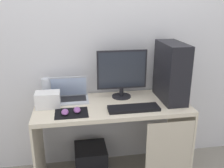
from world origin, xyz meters
TOP-DOWN VIEW (x-y plane):
  - wall_back at (0.00, 0.32)m, footprint 4.00×0.05m
  - desk at (0.02, -0.01)m, footprint 1.31×0.57m
  - pc_tower at (0.53, 0.02)m, footprint 0.18×0.42m
  - monitor at (0.11, 0.13)m, footprint 0.45×0.17m
  - laptop at (-0.37, 0.15)m, footprint 0.34×0.21m
  - speaker at (-0.56, 0.18)m, footprint 0.08×0.08m
  - projector at (-0.54, 0.02)m, footprint 0.20×0.14m
  - keyboard at (0.15, -0.15)m, footprint 0.42×0.14m
  - mousepad at (-0.35, -0.14)m, footprint 0.26×0.20m
  - mouse_left at (-0.30, -0.13)m, footprint 0.06×0.10m
  - mouse_right at (-0.40, -0.15)m, footprint 0.06×0.10m
  - subwoofer at (-0.19, 0.07)m, footprint 0.29×0.29m

SIDE VIEW (x-z plane):
  - subwoofer at x=-0.19m, z-range 0.00..0.29m
  - desk at x=0.02m, z-range 0.21..0.97m
  - mousepad at x=-0.35m, z-range 0.75..0.76m
  - keyboard at x=0.15m, z-range 0.75..0.78m
  - mouse_left at x=-0.30m, z-range 0.76..0.79m
  - mouse_right at x=-0.40m, z-range 0.76..0.79m
  - laptop at x=-0.37m, z-range 0.69..0.90m
  - projector at x=-0.54m, z-range 0.75..0.88m
  - speaker at x=-0.56m, z-range 0.75..0.95m
  - monitor at x=0.11m, z-range 0.76..1.20m
  - pc_tower at x=0.53m, z-range 0.75..1.26m
  - wall_back at x=0.00m, z-range 0.00..2.60m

